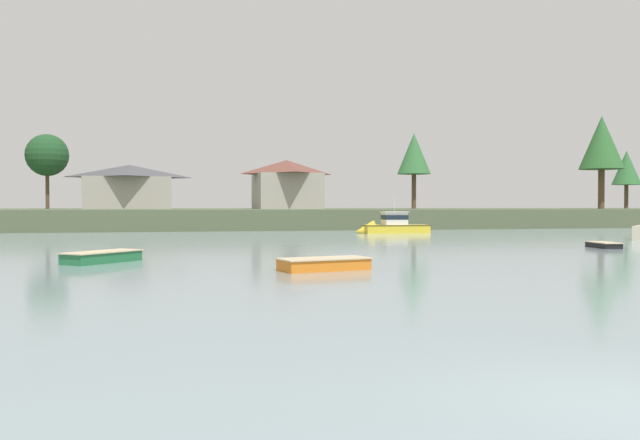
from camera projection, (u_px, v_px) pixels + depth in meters
ground_plane at (631, 403)px, 8.69m from camera, size 453.20×453.20×0.00m
far_shore_bank at (216, 217)px, 89.94m from camera, size 203.94×46.89×2.15m
cruiser_yellow at (388, 228)px, 62.88m from camera, size 7.01×2.52×4.14m
dinghy_orange at (324, 266)px, 26.61m from camera, size 3.90×2.42×0.68m
dinghy_green at (102, 259)px, 30.19m from camera, size 3.59×3.82×0.71m
dinghy_black at (604, 246)px, 40.82m from camera, size 1.53×2.77×0.48m
shore_tree_inland_b at (414, 154)px, 95.75m from camera, size 4.76×4.76×10.76m
shore_tree_inland_a at (627, 168)px, 104.22m from camera, size 4.34×4.34×8.99m
shore_tree_center at (47, 155)px, 86.64m from camera, size 5.41×5.41×9.65m
shore_tree_right at (602, 143)px, 89.56m from camera, size 5.82×5.82×12.41m
cottage_near_water at (287, 184)px, 89.83m from camera, size 8.87×10.77×6.51m
cottage_eastern at (129, 186)px, 91.44m from camera, size 12.14×9.82×5.98m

